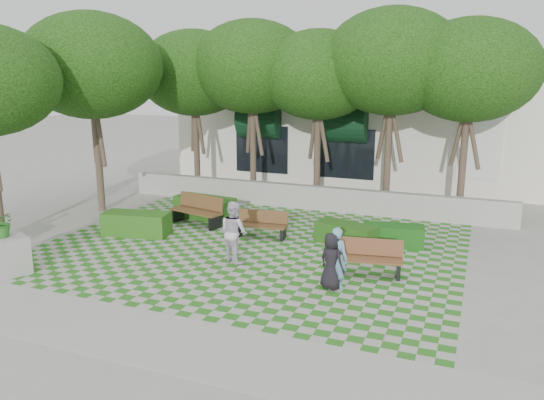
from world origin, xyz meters
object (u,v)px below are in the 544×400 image
at_px(bench_west, 197,211).
at_px(hedge_east, 393,235).
at_px(hedge_midright, 346,234).
at_px(person_dark, 332,261).
at_px(hedge_west, 137,224).
at_px(hedge_midleft, 205,207).
at_px(person_blue, 337,258).
at_px(person_white, 234,232).
at_px(planter_front, 5,247).
at_px(bench_mid, 262,225).
at_px(bench_east, 368,258).

xyz_separation_m(bench_west, hedge_east, (6.56, 0.18, -0.18)).
bearing_deg(hedge_midright, person_dark, -81.78).
xyz_separation_m(hedge_east, hedge_west, (-7.77, -1.95, 0.05)).
bearing_deg(hedge_east, hedge_midleft, 174.20).
xyz_separation_m(person_blue, person_white, (-3.07, 0.75, 0.09)).
distance_m(hedge_east, person_white, 4.88).
xyz_separation_m(hedge_east, hedge_midright, (-1.32, -0.45, 0.01)).
bearing_deg(hedge_west, bench_west, 55.69).
bearing_deg(hedge_midleft, bench_west, -77.38).
bearing_deg(person_dark, bench_west, -6.64).
height_order(hedge_west, person_dark, person_dark).
bearing_deg(hedge_east, planter_front, -145.68).
bearing_deg(hedge_midleft, planter_front, -107.20).
bearing_deg(hedge_midright, bench_mid, -174.44).
height_order(bench_east, person_blue, person_blue).
distance_m(planter_front, person_dark, 8.29).
xyz_separation_m(bench_mid, bench_west, (-2.60, 0.52, 0.08)).
distance_m(hedge_east, person_dark, 3.98).
distance_m(bench_east, hedge_midleft, 7.35).
bearing_deg(planter_front, hedge_east, 34.32).
distance_m(hedge_west, person_white, 4.13).
relative_size(bench_east, bench_mid, 1.10).
xyz_separation_m(bench_mid, person_dark, (3.13, -3.17, 0.29)).
distance_m(person_blue, person_white, 3.16).
relative_size(hedge_east, person_dark, 1.29).
relative_size(bench_west, hedge_west, 0.97).
distance_m(hedge_midleft, person_blue, 7.50).
xyz_separation_m(bench_east, person_white, (-3.60, -0.37, 0.41)).
bearing_deg(bench_mid, planter_front, -137.88).
distance_m(bench_east, bench_mid, 4.23).
relative_size(person_dark, person_white, 0.82).
relative_size(bench_east, person_blue, 1.20).
height_order(bench_mid, hedge_midleft, bench_mid).
xyz_separation_m(person_blue, person_dark, (-0.10, -0.10, -0.06)).
distance_m(hedge_east, planter_front, 10.70).
bearing_deg(hedge_midleft, person_blue, -36.48).
height_order(bench_mid, bench_west, bench_west).
height_order(hedge_midright, person_dark, person_dark).
relative_size(hedge_east, planter_front, 1.03).
bearing_deg(person_dark, planter_front, 41.21).
distance_m(person_dark, person_white, 3.10).
relative_size(bench_mid, hedge_midright, 0.88).
relative_size(bench_west, planter_front, 1.17).
bearing_deg(hedge_west, bench_east, -5.27).
relative_size(person_blue, person_dark, 1.08).
bearing_deg(person_blue, hedge_midright, -66.78).
bearing_deg(bench_east, hedge_east, 76.43).
height_order(hedge_midleft, hedge_west, hedge_midleft).
xyz_separation_m(hedge_midleft, hedge_west, (-1.01, -2.64, -0.02)).
distance_m(bench_west, planter_front, 6.28).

